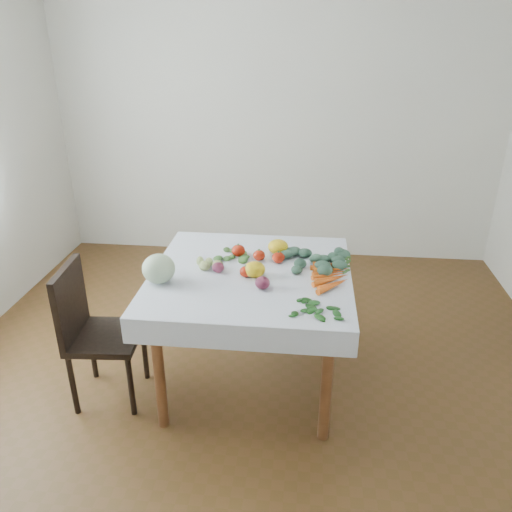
{
  "coord_description": "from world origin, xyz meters",
  "views": [
    {
      "loc": [
        0.3,
        -2.52,
        2.01
      ],
      "look_at": [
        0.02,
        0.08,
        0.82
      ],
      "focal_mm": 35.0,
      "sensor_mm": 36.0,
      "label": 1
    }
  ],
  "objects": [
    {
      "name": "heirloom_back",
      "position": [
        0.14,
        0.28,
        0.8
      ],
      "size": [
        0.14,
        0.14,
        0.09
      ],
      "primitive_type": "ellipsoid",
      "rotation": [
        0.0,
        0.0,
        -0.12
      ],
      "color": "yellow",
      "rests_on": "tablecloth"
    },
    {
      "name": "dill_bunch",
      "position": [
        -0.12,
        0.19,
        0.77
      ],
      "size": [
        0.21,
        0.17,
        0.02
      ],
      "color": "#3D6F32",
      "rests_on": "tablecloth"
    },
    {
      "name": "heirloom_front",
      "position": [
        0.03,
        -0.05,
        0.8
      ],
      "size": [
        0.13,
        0.13,
        0.08
      ],
      "primitive_type": "ellipsoid",
      "rotation": [
        0.0,
        0.0,
        0.12
      ],
      "color": "yellow",
      "rests_on": "tablecloth"
    },
    {
      "name": "kale_bunch",
      "position": [
        0.36,
        0.13,
        0.78
      ],
      "size": [
        0.34,
        0.32,
        0.05
      ],
      "color": "#355645",
      "rests_on": "tablecloth"
    },
    {
      "name": "carrot_bunch",
      "position": [
        0.45,
        -0.03,
        0.77
      ],
      "size": [
        0.21,
        0.38,
        0.03
      ],
      "color": "#DF4F18",
      "rests_on": "tablecloth"
    },
    {
      "name": "cabbage",
      "position": [
        -0.48,
        -0.17,
        0.84
      ],
      "size": [
        0.2,
        0.2,
        0.16
      ],
      "primitive_type": "ellipsoid",
      "rotation": [
        0.0,
        0.0,
        0.17
      ],
      "color": "#AEC4A4",
      "rests_on": "tablecloth"
    },
    {
      "name": "tomatillo_cluster",
      "position": [
        -0.25,
        0.02,
        0.78
      ],
      "size": [
        0.15,
        0.1,
        0.05
      ],
      "color": "#B1C773",
      "rests_on": "tablecloth"
    },
    {
      "name": "basil_bunch",
      "position": [
        0.37,
        -0.39,
        0.76
      ],
      "size": [
        0.24,
        0.19,
        0.01
      ],
      "color": "#195019",
      "rests_on": "tablecloth"
    },
    {
      "name": "tomato_c",
      "position": [
        -0.02,
        -0.06,
        0.79
      ],
      "size": [
        0.09,
        0.09,
        0.06
      ],
      "primitive_type": "ellipsoid",
      "rotation": [
        0.0,
        0.0,
        -0.28
      ],
      "color": "#AF1F0B",
      "rests_on": "tablecloth"
    },
    {
      "name": "onion_b",
      "position": [
        0.08,
        -0.19,
        0.79
      ],
      "size": [
        0.08,
        0.08,
        0.07
      ],
      "primitive_type": "ellipsoid",
      "rotation": [
        0.0,
        0.0,
        -0.05
      ],
      "color": "#571832",
      "rests_on": "tablecloth"
    },
    {
      "name": "back_wall",
      "position": [
        0.0,
        2.0,
        1.35
      ],
      "size": [
        4.0,
        0.04,
        2.7
      ],
      "primitive_type": "cube",
      "color": "silver",
      "rests_on": "ground"
    },
    {
      "name": "table",
      "position": [
        0.0,
        0.0,
        0.65
      ],
      "size": [
        1.0,
        1.0,
        0.75
      ],
      "color": "brown",
      "rests_on": "ground"
    },
    {
      "name": "tablecloth",
      "position": [
        0.0,
        0.0,
        0.75
      ],
      "size": [
        1.12,
        1.12,
        0.01
      ],
      "primitive_type": "cube",
      "color": "white",
      "rests_on": "table"
    },
    {
      "name": "ground",
      "position": [
        0.0,
        0.0,
        0.0
      ],
      "size": [
        4.0,
        4.0,
        0.0
      ],
      "primitive_type": "plane",
      "color": "brown"
    },
    {
      "name": "onion_a",
      "position": [
        -0.18,
        -0.02,
        0.79
      ],
      "size": [
        0.07,
        0.07,
        0.06
      ],
      "primitive_type": "ellipsoid",
      "rotation": [
        0.0,
        0.0,
        -0.05
      ],
      "color": "#571832",
      "rests_on": "tablecloth"
    },
    {
      "name": "tomato_d",
      "position": [
        0.03,
        0.16,
        0.79
      ],
      "size": [
        0.08,
        0.08,
        0.06
      ],
      "primitive_type": "ellipsoid",
      "rotation": [
        0.0,
        0.0,
        -0.09
      ],
      "color": "#AF1F0B",
      "rests_on": "tablecloth"
    },
    {
      "name": "tomato_a",
      "position": [
        0.15,
        0.14,
        0.79
      ],
      "size": [
        0.09,
        0.09,
        0.07
      ],
      "primitive_type": "ellipsoid",
      "rotation": [
        0.0,
        0.0,
        -0.22
      ],
      "color": "#AF1F0B",
      "rests_on": "tablecloth"
    },
    {
      "name": "chair",
      "position": [
        -0.89,
        -0.23,
        0.49
      ],
      "size": [
        0.41,
        0.41,
        0.85
      ],
      "color": "black",
      "rests_on": "ground"
    },
    {
      "name": "tomato_b",
      "position": [
        -0.1,
        0.21,
        0.79
      ],
      "size": [
        0.1,
        0.1,
        0.07
      ],
      "primitive_type": "ellipsoid",
      "rotation": [
        0.0,
        0.0,
        0.25
      ],
      "color": "#AF1F0B",
      "rests_on": "tablecloth"
    }
  ]
}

